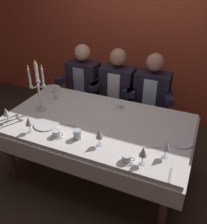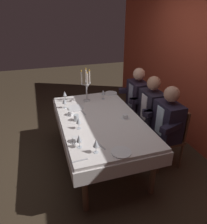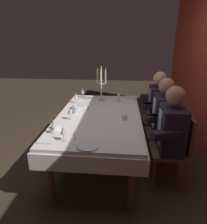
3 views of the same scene
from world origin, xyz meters
The scene contains 23 objects.
ground_plane centered at (0.00, 0.00, 0.00)m, with size 12.00×12.00×0.00m, color #3C3022.
back_wall centered at (0.00, 1.66, 1.35)m, with size 6.00×0.12×2.70m, color #CA4B32.
dining_table centered at (0.00, 0.00, 0.62)m, with size 1.94×1.14×0.74m.
candelabra centered at (-0.65, -0.03, 0.99)m, with size 0.15×0.17×0.57m.
dinner_plate_0 centered at (-0.85, 0.46, 0.75)m, with size 0.23×0.23×0.01m, color white.
dinner_plate_1 centered at (-0.42, -0.26, 0.75)m, with size 0.25×0.25×0.01m, color white.
dinner_plate_2 centered at (0.84, -0.01, 0.75)m, with size 0.22×0.22×0.01m, color white.
wine_glass_0 centered at (-0.65, 0.25, 0.85)m, with size 0.07×0.07×0.16m.
wine_glass_1 centered at (0.19, -0.34, 0.85)m, with size 0.07×0.07×0.16m.
wine_glass_2 centered at (-0.49, -0.42, 0.85)m, with size 0.07×0.07×0.16m.
wine_glass_3 centered at (0.60, -0.42, 0.85)m, with size 0.07×0.07×0.16m.
wine_glass_4 centered at (-0.81, -0.37, 0.85)m, with size 0.07×0.07×0.16m.
wine_glass_5 centered at (0.75, -0.27, 0.85)m, with size 0.07×0.07×0.16m.
water_tumbler_0 centered at (-0.03, -0.33, 0.78)m, with size 0.07×0.07×0.09m, color silver.
coffee_cup_0 centered at (-0.22, -0.38, 0.77)m, with size 0.13×0.12×0.06m.
coffee_cup_1 centered at (0.48, -0.45, 0.77)m, with size 0.13×0.12×0.06m.
coffee_cup_2 centered at (0.11, 0.34, 0.77)m, with size 0.13×0.12×0.06m.
spoon_0 centered at (0.84, -0.47, 0.74)m, with size 0.17×0.02×0.01m, color #B7B7BC.
spoon_1 centered at (0.65, -0.19, 0.74)m, with size 0.17×0.02×0.01m, color #B7B7BC.
knife_2 centered at (-0.24, -0.19, 0.74)m, with size 0.19×0.02×0.01m, color #B7B7BC.
seated_diner_0 centered at (-0.61, 0.89, 0.74)m, with size 0.63×0.48×1.24m.
seated_diner_1 centered at (-0.11, 0.89, 0.74)m, with size 0.63×0.48×1.24m.
seated_diner_2 centered at (0.36, 0.89, 0.74)m, with size 0.63×0.48×1.24m.
Camera 2 is at (2.58, -0.77, 2.17)m, focal length 34.27 mm.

